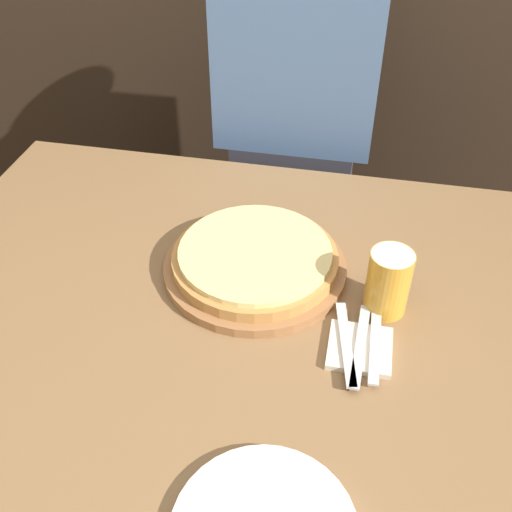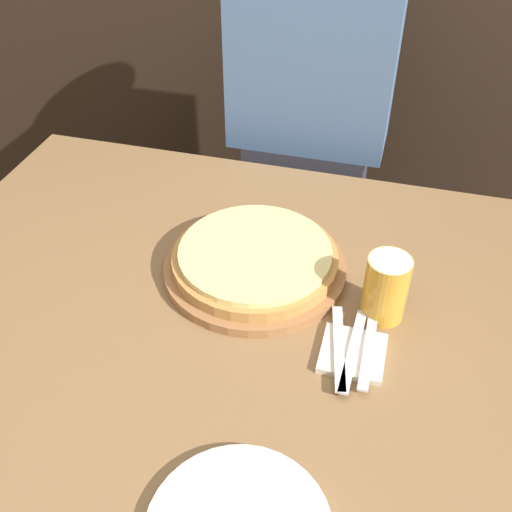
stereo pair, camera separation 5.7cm
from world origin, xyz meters
The scene contains 9 objects.
ground_plane centered at (0.00, 0.00, 0.00)m, with size 12.00×12.00×0.00m, color #756047.
dining_table centered at (0.00, 0.00, 0.36)m, with size 1.37×1.07×0.72m.
pizza_on_board centered at (0.00, 0.14, 0.75)m, with size 0.36×0.36×0.06m.
beer_glass centered at (0.26, 0.08, 0.79)m, with size 0.08×0.08×0.13m.
napkin_stack centered at (0.22, -0.03, 0.73)m, with size 0.11×0.11×0.01m.
fork centered at (0.20, -0.03, 0.74)m, with size 0.05×0.19×0.00m.
dinner_knife centered at (0.22, -0.03, 0.74)m, with size 0.03×0.19×0.00m.
spoon centered at (0.25, -0.03, 0.74)m, with size 0.02×0.16×0.00m.
diner_person centered at (-0.01, 0.73, 0.63)m, with size 0.41×0.20×1.30m.
Camera 2 is at (0.24, -0.73, 1.52)m, focal length 42.00 mm.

